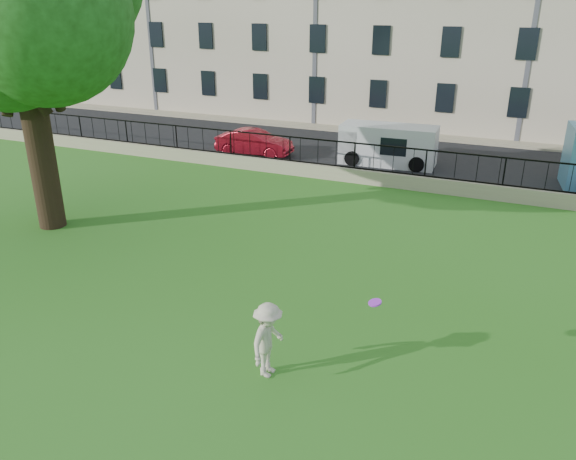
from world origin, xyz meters
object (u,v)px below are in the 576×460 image
at_px(frisbee, 375,303).
at_px(red_sedan, 254,143).
at_px(man, 268,340).
at_px(white_van, 388,145).

bearing_deg(frisbee, red_sedan, 124.59).
distance_m(man, frisbee, 2.28).
xyz_separation_m(man, white_van, (-1.91, 17.07, 0.11)).
relative_size(frisbee, red_sedan, 0.07).
bearing_deg(man, red_sedan, 30.92).
bearing_deg(red_sedan, man, -155.92).
bearing_deg(frisbee, man, -153.26).
relative_size(man, red_sedan, 0.43).
distance_m(red_sedan, white_van, 6.69).
bearing_deg(white_van, frisbee, -79.55).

